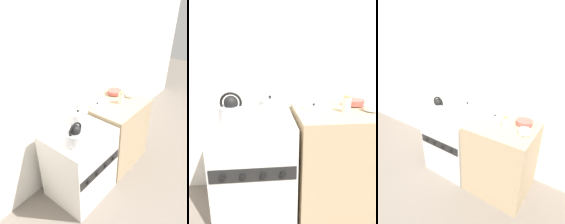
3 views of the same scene
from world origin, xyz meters
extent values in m
plane|color=#70665B|center=(0.00, 0.00, 0.00)|extent=(12.00, 12.00, 0.00)
cube|color=silver|center=(0.00, 0.74, 1.25)|extent=(7.00, 0.06, 2.50)
cube|color=silver|center=(0.00, 0.30, 0.44)|extent=(0.67, 0.61, 0.88)
cube|color=black|center=(0.00, 0.00, 0.55)|extent=(0.64, 0.01, 0.11)
cylinder|color=black|center=(-0.22, -0.01, 0.55)|extent=(0.04, 0.02, 0.04)
cylinder|color=black|center=(-0.07, -0.01, 0.55)|extent=(0.04, 0.02, 0.04)
cylinder|color=black|center=(0.07, -0.01, 0.55)|extent=(0.04, 0.02, 0.04)
cylinder|color=black|center=(0.22, -0.01, 0.55)|extent=(0.04, 0.02, 0.04)
cube|color=tan|center=(0.74, 0.33, 0.46)|extent=(0.75, 0.67, 0.92)
cylinder|color=silver|center=(-0.15, 0.19, 0.95)|extent=(0.19, 0.19, 0.14)
sphere|color=black|center=(-0.15, 0.19, 1.05)|extent=(0.11, 0.11, 0.11)
torus|color=black|center=(-0.15, 0.19, 1.04)|extent=(0.17, 0.02, 0.17)
cone|color=silver|center=(-0.06, 0.19, 0.97)|extent=(0.10, 0.04, 0.08)
cylinder|color=#B2B2B7|center=(0.15, 0.44, 0.94)|extent=(0.21, 0.21, 0.12)
cylinder|color=#B2B2B7|center=(0.15, 0.44, 1.01)|extent=(0.21, 0.21, 0.01)
sphere|color=black|center=(0.15, 0.44, 1.03)|extent=(0.03, 0.03, 0.03)
cylinder|color=#B75147|center=(0.93, 0.48, 0.92)|extent=(0.08, 0.08, 0.01)
cylinder|color=#B75147|center=(0.93, 0.48, 0.95)|extent=(0.19, 0.19, 0.05)
cylinder|color=white|center=(1.01, 0.28, 0.92)|extent=(0.06, 0.06, 0.01)
cylinder|color=white|center=(1.01, 0.28, 0.95)|extent=(0.13, 0.13, 0.05)
cylinder|color=silver|center=(0.78, 0.28, 0.98)|extent=(0.07, 0.07, 0.13)
cylinder|color=#998C4C|center=(0.78, 0.28, 1.05)|extent=(0.06, 0.06, 0.01)
cylinder|color=#B2B2B7|center=(0.55, 0.48, 0.92)|extent=(0.23, 0.23, 0.01)
sphere|color=black|center=(0.55, 0.48, 0.94)|extent=(0.02, 0.02, 0.02)
camera|label=1|loc=(-1.34, -0.99, 2.25)|focal=35.00mm
camera|label=2|loc=(0.07, -1.41, 1.45)|focal=35.00mm
camera|label=3|loc=(1.46, -1.33, 1.88)|focal=28.00mm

